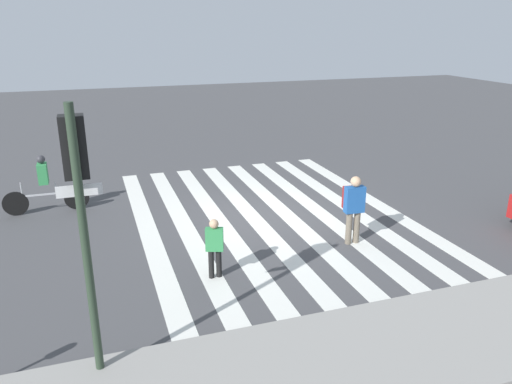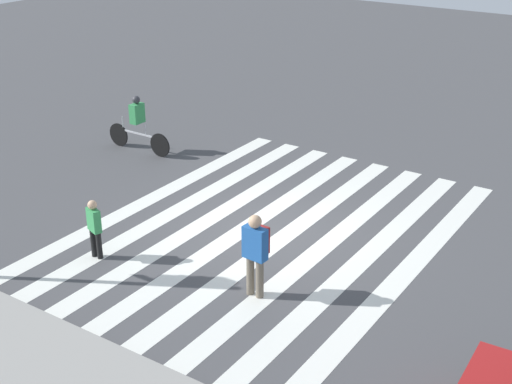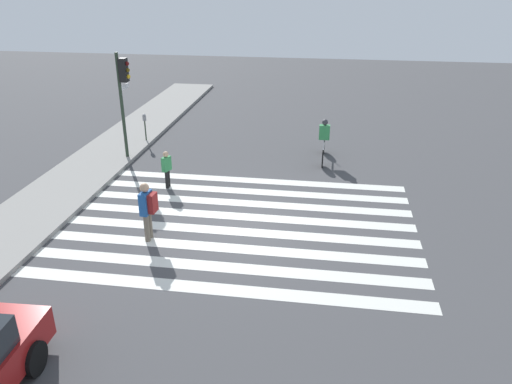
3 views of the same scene
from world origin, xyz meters
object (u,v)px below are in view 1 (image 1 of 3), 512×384
object	(u,v)px
pedestrian_adult_blue_shirt	(215,245)
traffic_light	(79,192)
pedestrian_adult_yellow_jacket	(353,204)
cyclist_mid_street	(44,182)

from	to	relation	value
pedestrian_adult_blue_shirt	traffic_light	bearing A→B (deg)	-117.27
pedestrian_adult_yellow_jacket	cyclist_mid_street	size ratio (longest dim) A/B	0.74
traffic_light	pedestrian_adult_yellow_jacket	world-z (taller)	traffic_light
pedestrian_adult_blue_shirt	cyclist_mid_street	size ratio (longest dim) A/B	0.57
pedestrian_adult_yellow_jacket	pedestrian_adult_blue_shirt	bearing A→B (deg)	14.35
cyclist_mid_street	pedestrian_adult_yellow_jacket	bearing A→B (deg)	147.68
pedestrian_adult_yellow_jacket	cyclist_mid_street	xyz separation A→B (m)	(6.95, -4.49, -0.10)
pedestrian_adult_yellow_jacket	pedestrian_adult_blue_shirt	size ratio (longest dim) A/B	1.29
traffic_light	pedestrian_adult_yellow_jacket	distance (m)	6.80
pedestrian_adult_blue_shirt	cyclist_mid_street	world-z (taller)	cyclist_mid_street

